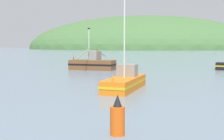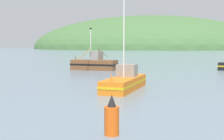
# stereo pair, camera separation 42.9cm
# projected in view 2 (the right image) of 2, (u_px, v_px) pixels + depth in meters

# --- Properties ---
(hill_mid_left) EXTENTS (199.32, 159.46, 56.20)m
(hill_mid_left) POSITION_uv_depth(u_px,v_px,m) (146.00, 49.00, 253.11)
(hill_mid_left) COLOR #47703D
(hill_mid_left) RESTS_ON ground
(fishing_boat_brown) EXTENTS (7.00, 11.18, 6.15)m
(fishing_boat_brown) POSITION_uv_depth(u_px,v_px,m) (94.00, 64.00, 42.23)
(fishing_boat_brown) COLOR brown
(fishing_boat_brown) RESTS_ON ground
(fishing_boat_orange) EXTENTS (3.18, 7.03, 7.66)m
(fishing_boat_orange) POSITION_uv_depth(u_px,v_px,m) (125.00, 82.00, 23.88)
(fishing_boat_orange) COLOR orange
(fishing_boat_orange) RESTS_ON ground
(channel_buoy) EXTENTS (0.62, 0.62, 1.69)m
(channel_buoy) POSITION_uv_depth(u_px,v_px,m) (112.00, 118.00, 11.83)
(channel_buoy) COLOR #E55914
(channel_buoy) RESTS_ON ground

